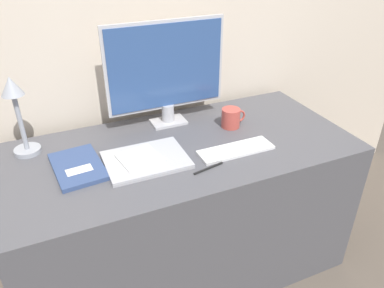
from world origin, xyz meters
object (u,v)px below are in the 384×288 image
at_px(monitor, 166,71).
at_px(coffee_mug, 231,118).
at_px(laptop, 146,160).
at_px(desk_lamp, 17,108).
at_px(keyboard, 236,150).
at_px(ereader, 139,158).
at_px(pen, 208,168).
at_px(notebook, 78,167).

height_order(monitor, coffee_mug, monitor).
relative_size(laptop, desk_lamp, 0.98).
relative_size(keyboard, laptop, 1.00).
xyz_separation_m(keyboard, coffee_mug, (0.09, 0.21, 0.04)).
distance_m(laptop, desk_lamp, 0.55).
bearing_deg(ereader, laptop, -11.55).
height_order(keyboard, coffee_mug, coffee_mug).
xyz_separation_m(monitor, pen, (0.00, -0.44, -0.26)).
relative_size(desk_lamp, pen, 2.45).
bearing_deg(coffee_mug, laptop, -163.93).
height_order(monitor, desk_lamp, monitor).
relative_size(coffee_mug, pen, 0.89).
bearing_deg(keyboard, laptop, 168.85).
xyz_separation_m(keyboard, desk_lamp, (-0.82, 0.35, 0.20)).
bearing_deg(coffee_mug, monitor, 148.55).
bearing_deg(pen, coffee_mug, 47.87).
bearing_deg(desk_lamp, monitor, 1.87).
distance_m(laptop, pen, 0.26).
relative_size(monitor, ereader, 3.15).
distance_m(keyboard, notebook, 0.66).
xyz_separation_m(keyboard, pen, (-0.17, -0.08, -0.00)).
xyz_separation_m(laptop, desk_lamp, (-0.44, 0.27, 0.20)).
bearing_deg(desk_lamp, keyboard, -23.10).
xyz_separation_m(ereader, notebook, (-0.24, 0.06, -0.01)).
relative_size(keyboard, ereader, 1.85).
xyz_separation_m(coffee_mug, pen, (-0.26, -0.28, -0.04)).
distance_m(monitor, pen, 0.51).
distance_m(desk_lamp, pen, 0.80).
distance_m(laptop, notebook, 0.27).
height_order(notebook, pen, notebook).
distance_m(notebook, coffee_mug, 0.74).
bearing_deg(notebook, ereader, -13.80).
bearing_deg(ereader, keyboard, -11.18).
distance_m(keyboard, pen, 0.18).
xyz_separation_m(ereader, desk_lamp, (-0.41, 0.27, 0.18)).
distance_m(keyboard, desk_lamp, 0.91).
xyz_separation_m(monitor, notebook, (-0.47, -0.23, -0.25)).
bearing_deg(ereader, pen, -33.32).
bearing_deg(laptop, coffee_mug, 16.07).
height_order(laptop, notebook, same).
xyz_separation_m(monitor, laptop, (-0.21, -0.29, -0.25)).
bearing_deg(monitor, desk_lamp, -178.13).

